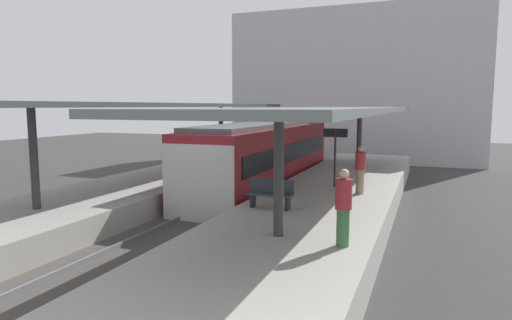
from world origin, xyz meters
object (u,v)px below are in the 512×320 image
Objects in this scene: platform_bench at (271,193)px; passenger_mid_platform at (360,169)px; platform_sign at (335,144)px; passenger_near_bench at (343,206)px; commuter_train at (264,157)px.

passenger_mid_platform is (2.17, 3.16, 0.41)m from platform_bench.
passenger_mid_platform is (1.09, -1.01, -0.75)m from platform_sign.
platform_bench is at bearing 133.04° from passenger_near_bench.
passenger_mid_platform is (4.85, -3.53, 0.14)m from commuter_train.
platform_sign is (3.76, -2.52, 0.90)m from commuter_train.
platform_sign reaches higher than platform_bench.
passenger_near_bench is (1.59, -7.04, -0.74)m from platform_sign.
passenger_near_bench is at bearing -77.24° from platform_sign.
platform_bench is 3.94m from passenger_near_bench.
platform_bench is 0.63× the size of platform_sign.
passenger_near_bench is at bearing -85.18° from passenger_mid_platform.
platform_sign is at bearing 102.76° from passenger_near_bench.
passenger_near_bench is at bearing -46.96° from platform_bench.
commuter_train is 6.00m from passenger_mid_platform.
commuter_train is at bearing 146.25° from platform_sign.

